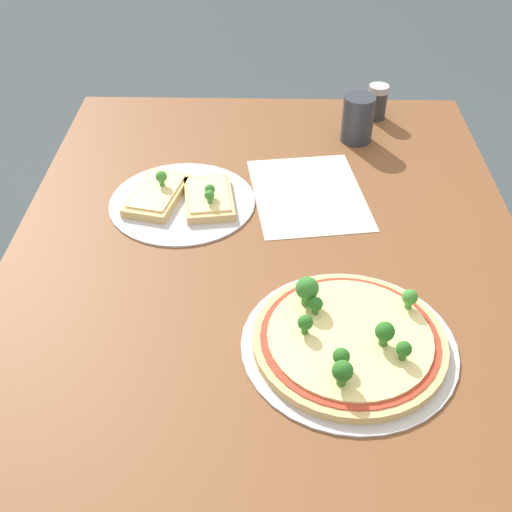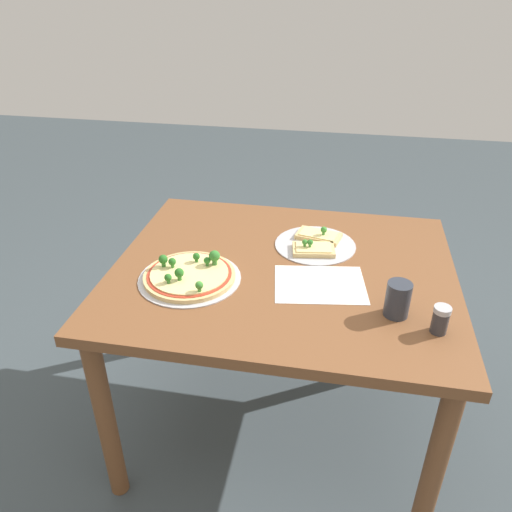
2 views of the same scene
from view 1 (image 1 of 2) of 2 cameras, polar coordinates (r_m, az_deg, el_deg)
ground_plane at (r=1.70m, az=0.83°, el=-17.26°), size 8.00×8.00×0.00m
dining_table at (r=1.23m, az=1.09°, el=-1.26°), size 1.10×0.92×0.71m
pizza_tray_whole at (r=0.97m, az=8.39°, el=-7.37°), size 0.32×0.32×0.07m
pizza_tray_slice at (r=1.26m, az=-6.44°, el=5.15°), size 0.28×0.28×0.06m
drinking_cup at (r=1.46m, az=9.13°, el=11.94°), size 0.07×0.07×0.10m
condiment_shaker at (r=1.57m, az=10.83°, el=13.32°), size 0.05×0.05×0.08m
paper_menu at (r=1.28m, az=4.78°, el=5.52°), size 0.31×0.25×0.00m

